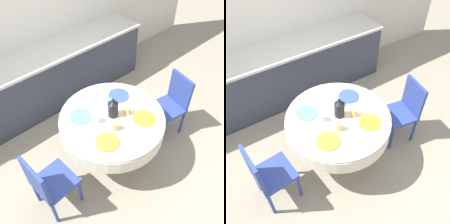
# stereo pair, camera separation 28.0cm
# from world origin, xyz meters

# --- Properties ---
(ground_plane) EXTENTS (12.00, 12.00, 0.00)m
(ground_plane) POSITION_xyz_m (0.00, 0.00, 0.00)
(ground_plane) COLOR #9E937F
(wall_back) EXTENTS (7.00, 0.05, 2.60)m
(wall_back) POSITION_xyz_m (0.00, 1.79, 1.30)
(wall_back) COLOR silver
(wall_back) RESTS_ON ground_plane
(kitchen_counter) EXTENTS (3.24, 0.64, 0.91)m
(kitchen_counter) POSITION_xyz_m (0.00, 1.46, 0.46)
(kitchen_counter) COLOR #383D4C
(kitchen_counter) RESTS_ON ground_plane
(dining_table) EXTENTS (1.23, 1.23, 0.77)m
(dining_table) POSITION_xyz_m (0.00, 0.00, 0.64)
(dining_table) COLOR tan
(dining_table) RESTS_ON ground_plane
(chair_left) EXTENTS (0.46, 0.46, 0.92)m
(chair_left) POSITION_xyz_m (0.94, -0.16, 0.51)
(chair_left) COLOR #2D428E
(chair_left) RESTS_ON ground_plane
(chair_right) EXTENTS (0.43, 0.43, 0.92)m
(chair_right) POSITION_xyz_m (-0.95, -0.08, 0.51)
(chair_right) COLOR #2D428E
(chair_right) RESTS_ON ground_plane
(plate_near_left) EXTENTS (0.26, 0.26, 0.01)m
(plate_near_left) POSITION_xyz_m (-0.28, -0.24, 0.77)
(plate_near_left) COLOR orange
(plate_near_left) RESTS_ON dining_table
(cup_near_left) EXTENTS (0.08, 0.08, 0.09)m
(cup_near_left) POSITION_xyz_m (-0.09, -0.16, 0.81)
(cup_near_left) COLOR #DBB766
(cup_near_left) RESTS_ON dining_table
(plate_near_right) EXTENTS (0.26, 0.26, 0.01)m
(plate_near_right) POSITION_xyz_m (0.25, -0.27, 0.77)
(plate_near_right) COLOR yellow
(plate_near_right) RESTS_ON dining_table
(cup_near_right) EXTENTS (0.08, 0.08, 0.09)m
(cup_near_right) POSITION_xyz_m (0.17, -0.08, 0.81)
(cup_near_right) COLOR #DBB766
(cup_near_right) RESTS_ON dining_table
(plate_far_left) EXTENTS (0.26, 0.26, 0.01)m
(plate_far_left) POSITION_xyz_m (-0.28, 0.24, 0.77)
(plate_far_left) COLOR #60BCB7
(plate_far_left) RESTS_ON dining_table
(cup_far_left) EXTENTS (0.08, 0.08, 0.09)m
(cup_far_left) POSITION_xyz_m (-0.17, 0.06, 0.81)
(cup_far_left) COLOR white
(cup_far_left) RESTS_ON dining_table
(plate_far_right) EXTENTS (0.26, 0.26, 0.01)m
(plate_far_right) POSITION_xyz_m (0.30, 0.22, 0.77)
(plate_far_right) COLOR #3856AD
(plate_far_right) RESTS_ON dining_table
(cup_far_right) EXTENTS (0.08, 0.08, 0.09)m
(cup_far_right) POSITION_xyz_m (0.10, 0.15, 0.81)
(cup_far_right) COLOR #5BA39E
(cup_far_right) RESTS_ON dining_table
(coffee_carafe) EXTENTS (0.12, 0.12, 0.26)m
(coffee_carafe) POSITION_xyz_m (0.03, 0.01, 0.88)
(coffee_carafe) COLOR black
(coffee_carafe) RESTS_ON dining_table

